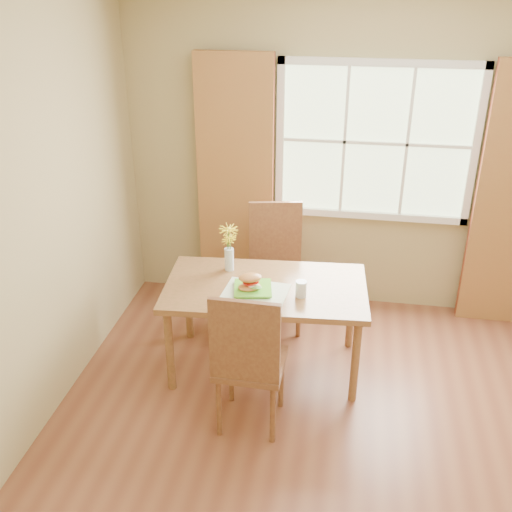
{
  "coord_description": "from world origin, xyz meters",
  "views": [
    {
      "loc": [
        -0.16,
        -2.99,
        2.84
      ],
      "look_at": [
        -0.79,
        0.71,
        0.97
      ],
      "focal_mm": 42.0,
      "sensor_mm": 36.0,
      "label": 1
    }
  ],
  "objects_px": {
    "chair_near": "(248,358)",
    "water_glass": "(301,289)",
    "chair_far": "(276,260)",
    "croissant_sandwich": "(250,282)",
    "dining_table": "(266,294)",
    "flower_vase": "(229,244)"
  },
  "relations": [
    {
      "from": "water_glass",
      "to": "dining_table",
      "type": "bearing_deg",
      "value": 157.71
    },
    {
      "from": "chair_near",
      "to": "flower_vase",
      "type": "relative_size",
      "value": 2.92
    },
    {
      "from": "water_glass",
      "to": "croissant_sandwich",
      "type": "bearing_deg",
      "value": -179.47
    },
    {
      "from": "croissant_sandwich",
      "to": "flower_vase",
      "type": "distance_m",
      "value": 0.4
    },
    {
      "from": "chair_far",
      "to": "croissant_sandwich",
      "type": "height_order",
      "value": "chair_far"
    },
    {
      "from": "dining_table",
      "to": "croissant_sandwich",
      "type": "height_order",
      "value": "croissant_sandwich"
    },
    {
      "from": "chair_near",
      "to": "croissant_sandwich",
      "type": "distance_m",
      "value": 0.64
    },
    {
      "from": "chair_far",
      "to": "water_glass",
      "type": "distance_m",
      "value": 0.86
    },
    {
      "from": "dining_table",
      "to": "croissant_sandwich",
      "type": "relative_size",
      "value": 7.6
    },
    {
      "from": "chair_far",
      "to": "water_glass",
      "type": "bearing_deg",
      "value": -81.36
    },
    {
      "from": "chair_near",
      "to": "croissant_sandwich",
      "type": "xyz_separation_m",
      "value": [
        -0.09,
        0.6,
        0.22
      ]
    },
    {
      "from": "flower_vase",
      "to": "water_glass",
      "type": "bearing_deg",
      "value": -28.26
    },
    {
      "from": "chair_near",
      "to": "flower_vase",
      "type": "height_order",
      "value": "flower_vase"
    },
    {
      "from": "chair_far",
      "to": "croissant_sandwich",
      "type": "relative_size",
      "value": 5.33
    },
    {
      "from": "dining_table",
      "to": "flower_vase",
      "type": "height_order",
      "value": "flower_vase"
    },
    {
      "from": "dining_table",
      "to": "water_glass",
      "type": "height_order",
      "value": "water_glass"
    },
    {
      "from": "dining_table",
      "to": "chair_far",
      "type": "height_order",
      "value": "chair_far"
    },
    {
      "from": "dining_table",
      "to": "chair_far",
      "type": "distance_m",
      "value": 0.68
    },
    {
      "from": "chair_far",
      "to": "croissant_sandwich",
      "type": "xyz_separation_m",
      "value": [
        -0.08,
        -0.79,
        0.21
      ]
    },
    {
      "from": "dining_table",
      "to": "flower_vase",
      "type": "distance_m",
      "value": 0.47
    },
    {
      "from": "chair_near",
      "to": "water_glass",
      "type": "relative_size",
      "value": 8.92
    },
    {
      "from": "chair_far",
      "to": "chair_near",
      "type": "bearing_deg",
      "value": -100.71
    }
  ]
}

